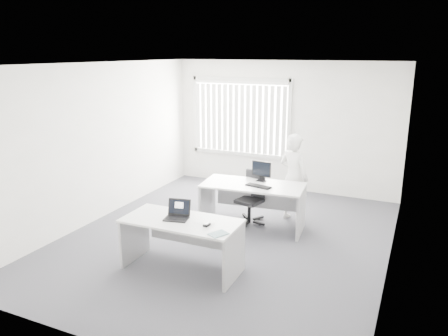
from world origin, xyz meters
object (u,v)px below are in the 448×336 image
at_px(desk_near, 182,234).
at_px(desk_far, 253,196).
at_px(office_chair, 251,206).
at_px(monitor, 261,171).
at_px(person, 294,177).
at_px(laptop, 176,211).

bearing_deg(desk_near, desk_far, 78.18).
relative_size(office_chair, monitor, 2.59).
relative_size(desk_near, monitor, 4.57).
relative_size(desk_near, desk_far, 0.91).
bearing_deg(desk_far, monitor, 68.22).
distance_m(office_chair, person, 0.93).
height_order(person, laptop, person).
distance_m(desk_far, office_chair, 0.38).
bearing_deg(office_chair, laptop, -85.06).
xyz_separation_m(desk_far, monitor, (0.07, 0.23, 0.40)).
bearing_deg(person, monitor, 61.56).
bearing_deg(desk_near, office_chair, 82.73).
bearing_deg(desk_near, monitor, 77.62).
bearing_deg(desk_near, person, 69.36).
distance_m(laptop, monitor, 2.13).
relative_size(desk_near, person, 1.02).
distance_m(desk_near, person, 2.63).
distance_m(desk_near, laptop, 0.34).
relative_size(person, monitor, 4.48).
bearing_deg(monitor, office_chair, -172.96).
relative_size(desk_far, monitor, 5.02).
bearing_deg(person, laptop, 89.34).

